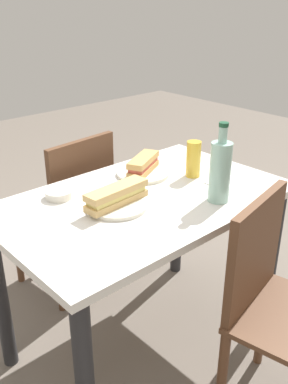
{
  "coord_description": "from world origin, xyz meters",
  "views": [
    {
      "loc": [
        -1.01,
        -1.11,
        1.44
      ],
      "look_at": [
        0.0,
        0.0,
        0.75
      ],
      "focal_mm": 40.16,
      "sensor_mm": 36.0,
      "label": 1
    }
  ],
  "objects": [
    {
      "name": "ground_plane",
      "position": [
        0.0,
        0.0,
        0.0
      ],
      "size": [
        8.0,
        8.0,
        0.0
      ],
      "primitive_type": "plane",
      "color": "#6B6056"
    },
    {
      "name": "dining_table",
      "position": [
        0.0,
        0.0,
        0.6
      ],
      "size": [
        1.14,
        0.7,
        0.73
      ],
      "color": "silver",
      "rests_on": "ground"
    },
    {
      "name": "chair_far",
      "position": [
        0.01,
        0.55,
        0.48
      ],
      "size": [
        0.44,
        0.44,
        0.84
      ],
      "color": "brown",
      "rests_on": "ground"
    },
    {
      "name": "chair_near",
      "position": [
        0.12,
        -0.55,
        0.48
      ],
      "size": [
        0.47,
        0.47,
        0.84
      ],
      "color": "brown",
      "rests_on": "ground"
    },
    {
      "name": "plate_near",
      "position": [
        0.15,
        0.17,
        0.73
      ],
      "size": [
        0.23,
        0.23,
        0.01
      ],
      "primitive_type": "cylinder",
      "color": "silver",
      "rests_on": "dining_table"
    },
    {
      "name": "baguette_sandwich_near",
      "position": [
        0.15,
        0.17,
        0.78
      ],
      "size": [
        0.22,
        0.15,
        0.07
      ],
      "color": "tan",
      "rests_on": "plate_near"
    },
    {
      "name": "knife_near",
      "position": [
        0.11,
        0.21,
        0.75
      ],
      "size": [
        0.15,
        0.12,
        0.01
      ],
      "color": "silver",
      "rests_on": "plate_near"
    },
    {
      "name": "plate_far",
      "position": [
        -0.13,
        0.0,
        0.73
      ],
      "size": [
        0.23,
        0.23,
        0.01
      ],
      "primitive_type": "cylinder",
      "color": "silver",
      "rests_on": "dining_table"
    },
    {
      "name": "baguette_sandwich_far",
      "position": [
        -0.13,
        0.0,
        0.78
      ],
      "size": [
        0.26,
        0.09,
        0.07
      ],
      "color": "tan",
      "rests_on": "plate_far"
    },
    {
      "name": "knife_far",
      "position": [
        -0.15,
        0.05,
        0.75
      ],
      "size": [
        0.18,
        0.05,
        0.01
      ],
      "color": "silver",
      "rests_on": "plate_far"
    },
    {
      "name": "water_bottle",
      "position": [
        0.19,
        -0.21,
        0.85
      ],
      "size": [
        0.08,
        0.08,
        0.3
      ],
      "color": "#99C6B7",
      "rests_on": "dining_table"
    },
    {
      "name": "beer_glass",
      "position": [
        0.3,
        0.01,
        0.8
      ],
      "size": [
        0.06,
        0.06,
        0.16
      ],
      "primitive_type": "cylinder",
      "color": "gold",
      "rests_on": "dining_table"
    },
    {
      "name": "olive_bowl",
      "position": [
        -0.25,
        0.21,
        0.74
      ],
      "size": [
        0.11,
        0.11,
        0.03
      ],
      "primitive_type": "cylinder",
      "color": "silver",
      "rests_on": "dining_table"
    },
    {
      "name": "paper_napkin",
      "position": [
        0.34,
        -0.14,
        0.73
      ],
      "size": [
        0.15,
        0.15,
        0.0
      ],
      "primitive_type": "cube",
      "rotation": [
        0.0,
        0.0,
        0.04
      ],
      "color": "white",
      "rests_on": "dining_table"
    }
  ]
}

